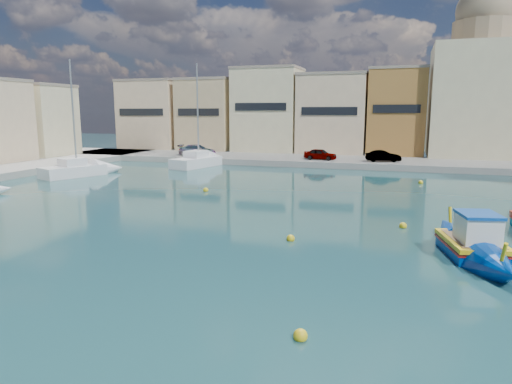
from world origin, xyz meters
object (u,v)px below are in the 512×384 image
at_px(yacht_midnorth, 90,170).
at_px(church_block, 479,84).
at_px(luzzu_blue_cabin, 472,247).
at_px(yacht_north, 207,161).

bearing_deg(yacht_midnorth, church_block, 34.02).
distance_m(luzzu_blue_cabin, yacht_midnorth, 32.48).
relative_size(church_block, yacht_midnorth, 1.81).
height_order(church_block, yacht_north, church_block).
bearing_deg(yacht_midnorth, yacht_north, 54.70).
relative_size(church_block, yacht_north, 1.75).
distance_m(luzzu_blue_cabin, yacht_north, 32.89).
bearing_deg(church_block, yacht_midnorth, -145.98).
distance_m(church_block, yacht_north, 30.86).
height_order(yacht_north, yacht_midnorth, yacht_north).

